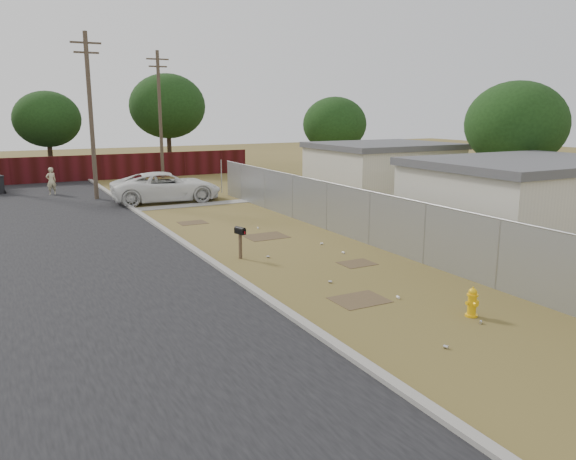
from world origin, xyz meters
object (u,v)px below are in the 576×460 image
fire_hydrant (472,303)px  pedestrian (51,181)px  pickup_truck (166,187)px  mailbox (240,234)px

fire_hydrant → pedestrian: 27.21m
pickup_truck → pedestrian: pickup_truck is taller
fire_hydrant → pickup_truck: 20.66m
fire_hydrant → pedestrian: (-6.95, 26.30, 0.46)m
fire_hydrant → pickup_truck: pickup_truck is taller
fire_hydrant → pickup_truck: (-1.67, 20.59, 0.46)m
fire_hydrant → pickup_truck: size_ratio=0.13×
mailbox → pedestrian: 19.13m
fire_hydrant → pedestrian: pedestrian is taller
fire_hydrant → mailbox: mailbox is taller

